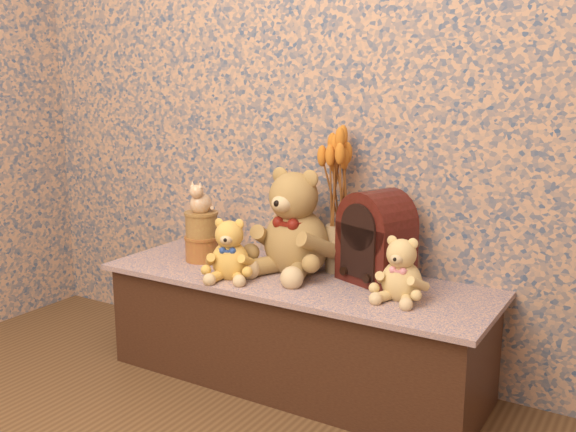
% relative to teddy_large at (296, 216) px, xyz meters
% --- Properties ---
extents(display_shelf, '(1.48, 0.51, 0.41)m').
position_rel_teddy_large_xyz_m(display_shelf, '(0.04, -0.07, -0.42)').
color(display_shelf, '#3C467C').
rests_on(display_shelf, ground).
extents(teddy_large, '(0.36, 0.42, 0.42)m').
position_rel_teddy_large_xyz_m(teddy_large, '(0.00, 0.00, 0.00)').
color(teddy_large, '#A17A3E').
rests_on(teddy_large, display_shelf).
extents(teddy_medium, '(0.26, 0.28, 0.24)m').
position_rel_teddy_large_xyz_m(teddy_medium, '(-0.17, -0.20, -0.09)').
color(teddy_medium, gold).
rests_on(teddy_medium, display_shelf).
extents(teddy_small, '(0.18, 0.22, 0.23)m').
position_rel_teddy_large_xyz_m(teddy_small, '(0.46, -0.09, -0.10)').
color(teddy_small, '#E0B76A').
rests_on(teddy_small, display_shelf).
extents(cathedral_radio, '(0.29, 0.25, 0.34)m').
position_rel_teddy_large_xyz_m(cathedral_radio, '(0.31, 0.04, -0.04)').
color(cathedral_radio, '#3E120B').
rests_on(cathedral_radio, display_shelf).
extents(ceramic_vase, '(0.13, 0.13, 0.18)m').
position_rel_teddy_large_xyz_m(ceramic_vase, '(0.14, 0.08, -0.12)').
color(ceramic_vase, tan).
rests_on(ceramic_vase, display_shelf).
extents(dried_stalks, '(0.29, 0.29, 0.43)m').
position_rel_teddy_large_xyz_m(dried_stalks, '(0.14, 0.08, 0.18)').
color(dried_stalks, orange).
rests_on(dried_stalks, ceramic_vase).
extents(biscuit_tin_lower, '(0.17, 0.17, 0.10)m').
position_rel_teddy_large_xyz_m(biscuit_tin_lower, '(-0.40, -0.07, -0.16)').
color(biscuit_tin_lower, '#B28E34').
rests_on(biscuit_tin_lower, display_shelf).
extents(biscuit_tin_upper, '(0.17, 0.17, 0.10)m').
position_rel_teddy_large_xyz_m(biscuit_tin_upper, '(-0.40, -0.07, -0.07)').
color(biscuit_tin_upper, tan).
rests_on(biscuit_tin_upper, biscuit_tin_lower).
extents(cat_figurine, '(0.11, 0.12, 0.13)m').
position_rel_teddy_large_xyz_m(cat_figurine, '(-0.40, -0.07, 0.05)').
color(cat_figurine, silver).
rests_on(cat_figurine, biscuit_tin_upper).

